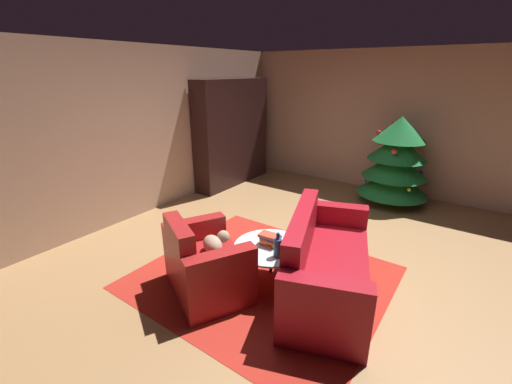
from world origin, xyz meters
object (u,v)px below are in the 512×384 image
(coffee_table, at_px, (271,249))
(decorated_tree, at_px, (396,161))
(bookshelf_unit, at_px, (237,133))
(bottle_on_table, at_px, (278,247))
(armchair_red, at_px, (205,265))
(book_stack_on_table, at_px, (270,239))
(couch_red, at_px, (325,266))

(coffee_table, height_order, decorated_tree, decorated_tree)
(bookshelf_unit, height_order, bottle_on_table, bookshelf_unit)
(armchair_red, relative_size, book_stack_on_table, 5.35)
(armchair_red, relative_size, decorated_tree, 0.78)
(coffee_table, distance_m, bottle_on_table, 0.26)
(armchair_red, relative_size, coffee_table, 1.48)
(bookshelf_unit, distance_m, book_stack_on_table, 3.59)
(couch_red, distance_m, coffee_table, 0.58)
(bottle_on_table, height_order, decorated_tree, decorated_tree)
(bookshelf_unit, height_order, decorated_tree, bookshelf_unit)
(bottle_on_table, bearing_deg, couch_red, 44.59)
(bookshelf_unit, distance_m, decorated_tree, 3.00)
(couch_red, height_order, bottle_on_table, couch_red)
(armchair_red, height_order, bottle_on_table, armchair_red)
(book_stack_on_table, bearing_deg, couch_red, 20.17)
(armchair_red, relative_size, couch_red, 0.61)
(coffee_table, relative_size, decorated_tree, 0.52)
(coffee_table, bearing_deg, bookshelf_unit, 133.89)
(bottle_on_table, bearing_deg, armchair_red, -152.18)
(book_stack_on_table, height_order, decorated_tree, decorated_tree)
(bookshelf_unit, relative_size, book_stack_on_table, 9.40)
(book_stack_on_table, distance_m, bottle_on_table, 0.24)
(armchair_red, xyz_separation_m, coffee_table, (0.49, 0.48, 0.12))
(coffee_table, relative_size, book_stack_on_table, 3.61)
(bookshelf_unit, relative_size, bottle_on_table, 7.90)
(bookshelf_unit, bearing_deg, coffee_table, -46.11)
(armchair_red, relative_size, bottle_on_table, 4.49)
(armchair_red, xyz_separation_m, couch_red, (1.01, 0.70, -0.00))
(armchair_red, xyz_separation_m, book_stack_on_table, (0.47, 0.50, 0.22))
(bottle_on_table, relative_size, decorated_tree, 0.17)
(couch_red, xyz_separation_m, book_stack_on_table, (-0.54, -0.20, 0.22))
(bookshelf_unit, bearing_deg, decorated_tree, 11.33)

